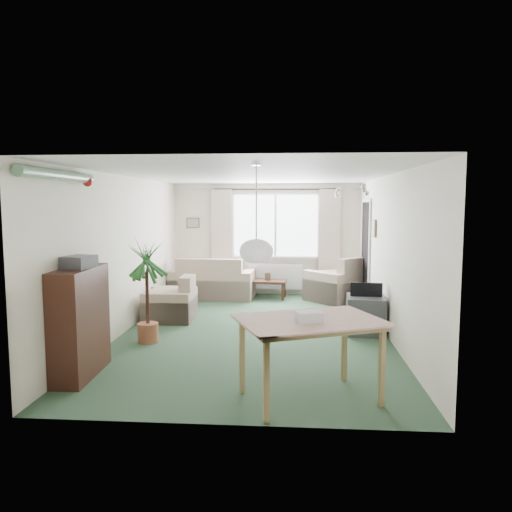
# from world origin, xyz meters

# --- Properties ---
(ground) EXTENTS (6.50, 6.50, 0.00)m
(ground) POSITION_xyz_m (0.00, 0.00, 0.00)
(ground) COLOR #2B4931
(window) EXTENTS (1.80, 0.03, 1.30)m
(window) POSITION_xyz_m (0.20, 3.23, 1.50)
(window) COLOR white
(curtain_rod) EXTENTS (2.60, 0.03, 0.03)m
(curtain_rod) POSITION_xyz_m (0.20, 3.15, 2.27)
(curtain_rod) COLOR black
(curtain_left) EXTENTS (0.45, 0.08, 2.00)m
(curtain_left) POSITION_xyz_m (-0.95, 3.13, 1.27)
(curtain_left) COLOR beige
(curtain_right) EXTENTS (0.45, 0.08, 2.00)m
(curtain_right) POSITION_xyz_m (1.35, 3.13, 1.27)
(curtain_right) COLOR beige
(radiator) EXTENTS (1.20, 0.10, 0.55)m
(radiator) POSITION_xyz_m (0.20, 3.19, 0.40)
(radiator) COLOR white
(doorway) EXTENTS (0.03, 0.95, 2.00)m
(doorway) POSITION_xyz_m (1.99, 2.20, 1.00)
(doorway) COLOR black
(pendant_lamp) EXTENTS (0.36, 0.36, 0.36)m
(pendant_lamp) POSITION_xyz_m (0.20, -2.30, 1.48)
(pendant_lamp) COLOR white
(tinsel_garland) EXTENTS (1.60, 1.60, 0.12)m
(tinsel_garland) POSITION_xyz_m (-1.92, -2.30, 2.28)
(tinsel_garland) COLOR #196626
(bauble_cluster_a) EXTENTS (0.20, 0.20, 0.20)m
(bauble_cluster_a) POSITION_xyz_m (1.30, 0.90, 2.22)
(bauble_cluster_a) COLOR silver
(bauble_cluster_b) EXTENTS (0.20, 0.20, 0.20)m
(bauble_cluster_b) POSITION_xyz_m (1.60, -0.30, 2.22)
(bauble_cluster_b) COLOR silver
(wall_picture_back) EXTENTS (0.28, 0.03, 0.22)m
(wall_picture_back) POSITION_xyz_m (-1.60, 3.23, 1.55)
(wall_picture_back) COLOR brown
(wall_picture_right) EXTENTS (0.03, 0.24, 0.30)m
(wall_picture_right) POSITION_xyz_m (1.98, 1.20, 1.55)
(wall_picture_right) COLOR brown
(sofa) EXTENTS (1.76, 0.99, 0.86)m
(sofa) POSITION_xyz_m (-1.10, 2.75, 0.43)
(sofa) COLOR #C2AC93
(sofa) RESTS_ON ground
(armchair_corner) EXTENTS (1.40, 1.39, 0.91)m
(armchair_corner) POSITION_xyz_m (1.48, 2.60, 0.45)
(armchair_corner) COLOR beige
(armchair_corner) RESTS_ON ground
(armchair_left) EXTENTS (0.82, 0.86, 0.76)m
(armchair_left) POSITION_xyz_m (-1.50, 0.71, 0.38)
(armchair_left) COLOR tan
(armchair_left) RESTS_ON ground
(coffee_table) EXTENTS (0.88, 0.53, 0.38)m
(coffee_table) POSITION_xyz_m (0.02, 2.75, 0.19)
(coffee_table) COLOR black
(coffee_table) RESTS_ON ground
(photo_frame) EXTENTS (0.12, 0.03, 0.16)m
(photo_frame) POSITION_xyz_m (0.06, 2.71, 0.46)
(photo_frame) COLOR #4C3927
(photo_frame) RESTS_ON coffee_table
(bookshelf) EXTENTS (0.38, 1.04, 1.25)m
(bookshelf) POSITION_xyz_m (-1.84, -2.09, 0.63)
(bookshelf) COLOR black
(bookshelf) RESTS_ON ground
(hifi_box) EXTENTS (0.33, 0.39, 0.14)m
(hifi_box) POSITION_xyz_m (-1.82, -2.10, 1.32)
(hifi_box) COLOR #3F3E44
(hifi_box) RESTS_ON bookshelf
(houseplant) EXTENTS (0.74, 0.74, 1.48)m
(houseplant) POSITION_xyz_m (-1.48, -0.66, 0.74)
(houseplant) COLOR #226424
(houseplant) RESTS_ON ground
(dining_table) EXTENTS (1.52, 1.29, 0.81)m
(dining_table) POSITION_xyz_m (0.76, -2.60, 0.40)
(dining_table) COLOR tan
(dining_table) RESTS_ON ground
(gift_box) EXTENTS (0.29, 0.24, 0.12)m
(gift_box) POSITION_xyz_m (0.75, -2.69, 0.87)
(gift_box) COLOR white
(gift_box) RESTS_ON dining_table
(tv_cube) EXTENTS (0.62, 0.67, 0.57)m
(tv_cube) POSITION_xyz_m (1.70, 0.07, 0.28)
(tv_cube) COLOR #3A393E
(tv_cube) RESTS_ON ground
(pet_bed) EXTENTS (0.73, 0.73, 0.11)m
(pet_bed) POSITION_xyz_m (1.65, 0.41, 0.06)
(pet_bed) COLOR navy
(pet_bed) RESTS_ON ground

